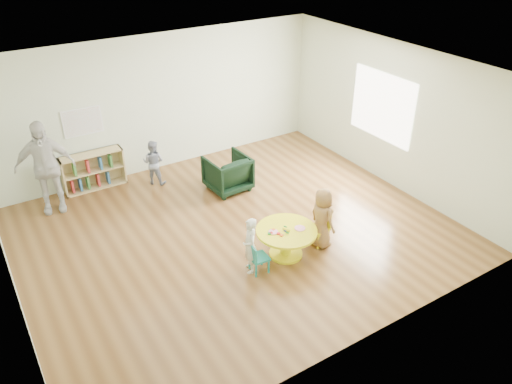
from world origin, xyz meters
TOP-DOWN VIEW (x-y plane):
  - room at (0.01, 0.00)m, footprint 7.10×7.00m
  - activity_table at (0.35, -0.99)m, footprint 0.97×0.97m
  - kid_chair_left at (-0.27, -1.10)m, footprint 0.29×0.29m
  - kid_chair_right at (1.03, -0.99)m, footprint 0.34×0.34m
  - bookshelf at (-1.61, 2.86)m, footprint 1.20×0.30m
  - alphabet_poster at (-1.60, 2.98)m, footprint 0.74×0.01m
  - armchair at (0.61, 1.37)m, footprint 0.81×0.83m
  - child_left at (-0.34, -1.01)m, footprint 0.32×0.39m
  - child_right at (1.00, -1.06)m, footprint 0.36×0.53m
  - toddler at (-0.52, 2.38)m, footprint 0.56×0.56m
  - adult_caretaker at (-2.49, 2.42)m, footprint 1.09×0.64m

SIDE VIEW (x-z plane):
  - kid_chair_left at x=-0.27m, z-range 0.02..0.53m
  - kid_chair_right at x=1.03m, z-range 0.02..0.58m
  - activity_table at x=0.35m, z-range 0.07..0.60m
  - armchair at x=0.61m, z-range 0.00..0.71m
  - bookshelf at x=-1.61m, z-range -0.01..0.74m
  - toddler at x=-0.52m, z-range 0.00..0.92m
  - child_left at x=-0.34m, z-range 0.00..0.93m
  - child_right at x=1.00m, z-range 0.00..1.04m
  - adult_caretaker at x=-2.49m, z-range 0.00..1.75m
  - alphabet_poster at x=-1.60m, z-range 1.08..1.62m
  - room at x=0.01m, z-range 0.49..3.29m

